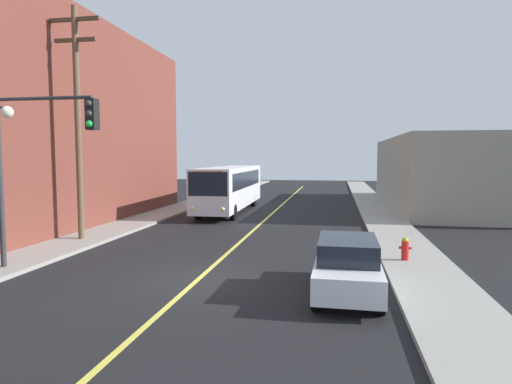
{
  "coord_description": "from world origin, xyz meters",
  "views": [
    {
      "loc": [
        4.31,
        -13.27,
        3.94
      ],
      "look_at": [
        0.0,
        10.27,
        2.0
      ],
      "focal_mm": 30.68,
      "sensor_mm": 36.0,
      "label": 1
    }
  ],
  "objects_px": {
    "parked_car_white": "(347,265)",
    "utility_pole_near": "(78,113)",
    "traffic_signal_left_corner": "(39,146)",
    "fire_hydrant": "(405,248)",
    "city_bus": "(230,186)"
  },
  "relations": [
    {
      "from": "utility_pole_near",
      "to": "traffic_signal_left_corner",
      "type": "height_order",
      "value": "utility_pole_near"
    },
    {
      "from": "parked_car_white",
      "to": "city_bus",
      "type": "bearing_deg",
      "value": 113.68
    },
    {
      "from": "fire_hydrant",
      "to": "traffic_signal_left_corner",
      "type": "bearing_deg",
      "value": -164.06
    },
    {
      "from": "traffic_signal_left_corner",
      "to": "city_bus",
      "type": "bearing_deg",
      "value": 82.55
    },
    {
      "from": "city_bus",
      "to": "parked_car_white",
      "type": "distance_m",
      "value": 19.48
    },
    {
      "from": "parked_car_white",
      "to": "traffic_signal_left_corner",
      "type": "xyz_separation_m",
      "value": [
        -10.08,
        0.48,
        3.46
      ]
    },
    {
      "from": "city_bus",
      "to": "utility_pole_near",
      "type": "xyz_separation_m",
      "value": [
        -4.14,
        -12.1,
        4.1
      ]
    },
    {
      "from": "parked_car_white",
      "to": "utility_pole_near",
      "type": "xyz_separation_m",
      "value": [
        -11.95,
        5.72,
        5.07
      ]
    },
    {
      "from": "utility_pole_near",
      "to": "parked_car_white",
      "type": "bearing_deg",
      "value": -25.59
    },
    {
      "from": "city_bus",
      "to": "traffic_signal_left_corner",
      "type": "distance_m",
      "value": 17.66
    },
    {
      "from": "utility_pole_near",
      "to": "fire_hydrant",
      "type": "relative_size",
      "value": 12.51
    },
    {
      "from": "parked_car_white",
      "to": "fire_hydrant",
      "type": "relative_size",
      "value": 5.26
    },
    {
      "from": "traffic_signal_left_corner",
      "to": "fire_hydrant",
      "type": "distance_m",
      "value": 13.28
    },
    {
      "from": "city_bus",
      "to": "utility_pole_near",
      "type": "bearing_deg",
      "value": -108.88
    },
    {
      "from": "utility_pole_near",
      "to": "traffic_signal_left_corner",
      "type": "distance_m",
      "value": 5.79
    }
  ]
}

